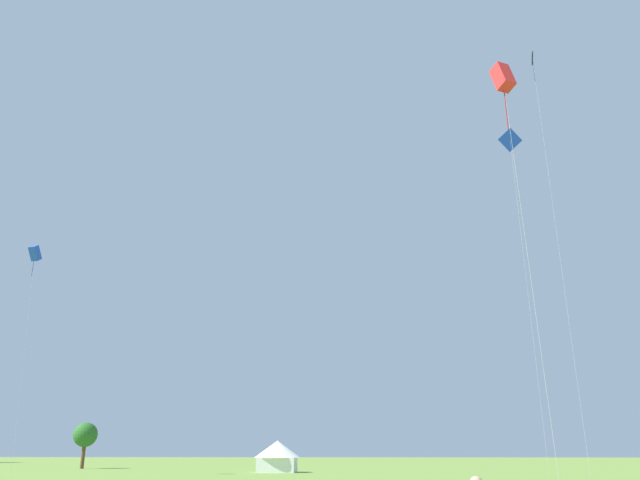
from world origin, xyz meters
TOP-DOWN VIEW (x-y plane):
  - kite_blue_box at (-28.61, 51.49)m, footprint 2.11×2.19m
  - kite_red_box at (10.19, 25.23)m, footprint 1.23×1.72m
  - kite_black_diamond at (19.13, 47.47)m, footprint 0.49×2.46m
  - kite_blue_diamond at (17.37, 51.66)m, footprint 2.40×1.91m
  - festival_tent_center at (-6.19, 62.51)m, footprint 4.69×4.69m
  - tree_distant_right at (-31.46, 74.52)m, footprint 2.91×2.91m

SIDE VIEW (x-z plane):
  - festival_tent_center at x=-6.19m, z-range 0.16..3.21m
  - tree_distant_right at x=-31.46m, z-range 1.18..6.56m
  - kite_blue_box at x=-28.61m, z-range 9.56..30.42m
  - kite_red_box at x=10.19m, z-range 10.01..31.84m
  - kite_blue_diamond at x=17.37m, z-range 14.27..46.26m
  - kite_black_diamond at x=19.13m, z-range 15.84..53.86m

